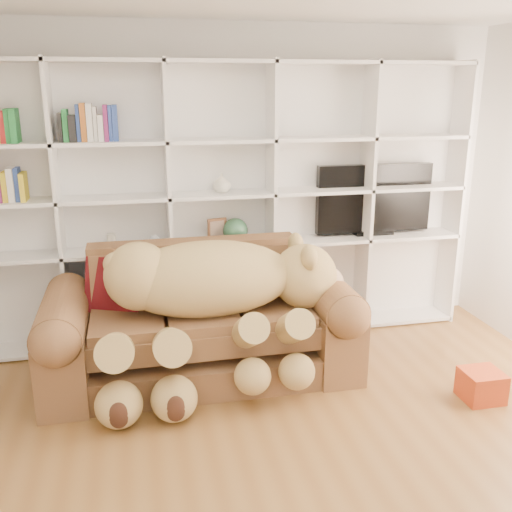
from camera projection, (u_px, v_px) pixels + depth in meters
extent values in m
plane|color=brown|center=(292.00, 510.00, 3.05)|extent=(5.00, 5.00, 0.00)
cube|color=silver|center=(217.00, 185.00, 5.01)|extent=(5.00, 0.02, 2.70)
cube|color=white|center=(218.00, 202.00, 5.02)|extent=(4.40, 0.03, 2.40)
cube|color=white|center=(59.00, 213.00, 4.60)|extent=(0.03, 0.35, 2.40)
cube|color=white|center=(169.00, 208.00, 4.78)|extent=(0.03, 0.35, 2.40)
cube|color=white|center=(271.00, 204.00, 4.96)|extent=(0.03, 0.35, 2.40)
cube|color=white|center=(365.00, 199.00, 5.14)|extent=(0.03, 0.35, 2.40)
cube|color=white|center=(454.00, 196.00, 5.32)|extent=(0.03, 0.35, 2.40)
cube|color=white|center=(223.00, 332.00, 5.20)|extent=(4.40, 0.35, 0.03)
cube|color=white|center=(222.00, 245.00, 4.97)|extent=(4.40, 0.35, 0.03)
cube|color=white|center=(221.00, 194.00, 4.84)|extent=(4.40, 0.35, 0.03)
cube|color=white|center=(220.00, 140.00, 4.71)|extent=(4.40, 0.35, 0.03)
cube|color=white|center=(218.00, 61.00, 4.53)|extent=(4.40, 0.35, 0.03)
cube|color=brown|center=(203.00, 361.00, 4.46)|extent=(2.25, 0.91, 0.24)
cube|color=brown|center=(202.00, 320.00, 4.34)|extent=(1.67, 0.75, 0.32)
cube|color=brown|center=(195.00, 275.00, 4.67)|extent=(1.67, 0.21, 0.59)
cube|color=brown|center=(66.00, 353.00, 4.20)|extent=(0.34, 1.02, 0.59)
cube|color=brown|center=(326.00, 329.00, 4.62)|extent=(0.34, 1.02, 0.59)
cylinder|color=brown|center=(63.00, 316.00, 4.12)|extent=(0.34, 0.96, 0.34)
cylinder|color=brown|center=(327.00, 295.00, 4.53)|extent=(0.34, 0.96, 0.34)
ellipsoid|color=tan|center=(208.00, 279.00, 4.22)|extent=(1.32, 0.64, 0.57)
sphere|color=tan|center=(139.00, 276.00, 4.10)|extent=(0.50, 0.50, 0.50)
sphere|color=tan|center=(304.00, 276.00, 4.39)|extent=(0.50, 0.50, 0.50)
sphere|color=beige|center=(328.00, 283.00, 4.45)|extent=(0.25, 0.25, 0.25)
sphere|color=#391F14|center=(339.00, 283.00, 4.47)|extent=(0.08, 0.08, 0.08)
ellipsoid|color=tan|center=(309.00, 257.00, 4.16)|extent=(0.12, 0.20, 0.20)
ellipsoid|color=tan|center=(296.00, 245.00, 4.49)|extent=(0.12, 0.20, 0.20)
sphere|color=tan|center=(115.00, 264.00, 4.04)|extent=(0.17, 0.17, 0.17)
cylinder|color=tan|center=(247.00, 333.00, 4.04)|extent=(0.22, 0.60, 0.44)
cylinder|color=tan|center=(290.00, 329.00, 4.10)|extent=(0.22, 0.60, 0.44)
cylinder|color=tan|center=(116.00, 351.00, 3.86)|extent=(0.25, 0.70, 0.51)
cylinder|color=tan|center=(170.00, 346.00, 3.94)|extent=(0.25, 0.70, 0.51)
sphere|color=tan|center=(253.00, 377.00, 3.93)|extent=(0.26, 0.26, 0.26)
sphere|color=tan|center=(297.00, 372.00, 4.00)|extent=(0.26, 0.26, 0.26)
sphere|color=tan|center=(119.00, 404.00, 3.77)|extent=(0.32, 0.32, 0.32)
sphere|color=tan|center=(174.00, 398.00, 3.84)|extent=(0.32, 0.32, 0.32)
cube|color=#5C0F16|center=(115.00, 285.00, 4.36)|extent=(0.49, 0.39, 0.45)
cube|color=#BA3D18|center=(481.00, 385.00, 4.11)|extent=(0.28, 0.26, 0.22)
cube|color=black|center=(374.00, 198.00, 5.21)|extent=(1.09, 0.08, 0.62)
cube|color=black|center=(372.00, 231.00, 5.30)|extent=(0.36, 0.18, 0.04)
cube|color=brown|center=(217.00, 231.00, 4.92)|extent=(0.17, 0.07, 0.22)
sphere|color=#305D3F|center=(235.00, 231.00, 4.96)|extent=(0.22, 0.22, 0.22)
cylinder|color=beige|center=(111.00, 242.00, 4.75)|extent=(0.08, 0.08, 0.14)
cylinder|color=beige|center=(112.00, 243.00, 4.76)|extent=(0.09, 0.09, 0.12)
sphere|color=silver|center=(155.00, 241.00, 4.83)|extent=(0.11, 0.11, 0.11)
imported|color=beige|center=(222.00, 183.00, 4.81)|extent=(0.18, 0.18, 0.16)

